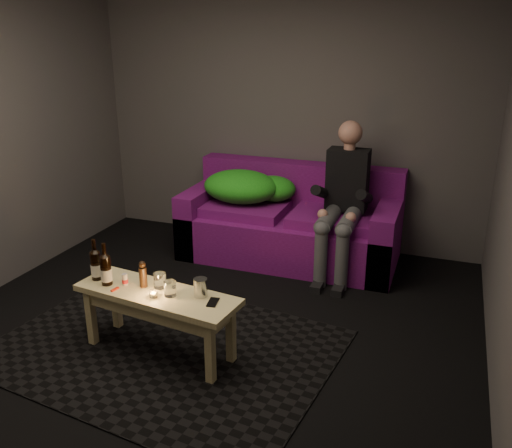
{
  "coord_description": "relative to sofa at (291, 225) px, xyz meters",
  "views": [
    {
      "loc": [
        1.6,
        -3.0,
        2.14
      ],
      "look_at": [
        0.15,
        0.96,
        0.62
      ],
      "focal_mm": 38.0,
      "sensor_mm": 36.0,
      "label": 1
    }
  ],
  "objects": [
    {
      "name": "pepper_mill",
      "position": [
        -0.48,
        -1.94,
        0.22
      ],
      "size": [
        0.07,
        0.07,
        0.14
      ],
      "primitive_type": "cylinder",
      "rotation": [
        0.0,
        0.0,
        0.28
      ],
      "color": "black",
      "rests_on": "coffee_table"
    },
    {
      "name": "steel_cup",
      "position": [
        -0.05,
        -1.93,
        0.22
      ],
      "size": [
        0.12,
        0.12,
        0.12
      ],
      "primitive_type": "cylinder",
      "rotation": [
        0.0,
        0.0,
        0.32
      ],
      "color": "#B3B5BA",
      "rests_on": "coffee_table"
    },
    {
      "name": "red_lighter",
      "position": [
        -0.64,
        -2.05,
        0.16
      ],
      "size": [
        0.03,
        0.07,
        0.01
      ],
      "primitive_type": "cube",
      "rotation": [
        0.0,
        0.0,
        -0.2
      ],
      "color": "red",
      "rests_on": "coffee_table"
    },
    {
      "name": "beer_bottle_a",
      "position": [
        -0.85,
        -1.95,
        0.26
      ],
      "size": [
        0.08,
        0.08,
        0.3
      ],
      "color": "black",
      "rests_on": "coffee_table"
    },
    {
      "name": "tealight",
      "position": [
        -0.34,
        -2.05,
        0.17
      ],
      "size": [
        0.05,
        0.05,
        0.04
      ],
      "color": "white",
      "rests_on": "coffee_table"
    },
    {
      "name": "rug",
      "position": [
        -0.36,
        -1.93,
        -0.32
      ],
      "size": [
        2.51,
        1.96,
        0.01
      ],
      "primitive_type": "cube",
      "rotation": [
        0.0,
        0.0,
        -0.12
      ],
      "color": "black",
      "rests_on": "floor"
    },
    {
      "name": "salt_shaker",
      "position": [
        -0.61,
        -1.96,
        0.19
      ],
      "size": [
        0.04,
        0.04,
        0.08
      ],
      "primitive_type": "cylinder",
      "rotation": [
        0.0,
        0.0,
        0.15
      ],
      "color": "silver",
      "rests_on": "coffee_table"
    },
    {
      "name": "coffee_table",
      "position": [
        -0.36,
        -1.98,
        0.07
      ],
      "size": [
        1.2,
        0.51,
        0.47
      ],
      "rotation": [
        0.0,
        0.0,
        -0.12
      ],
      "color": "tan",
      "rests_on": "rug"
    },
    {
      "name": "room",
      "position": [
        -0.2,
        -1.35,
        1.32
      ],
      "size": [
        4.5,
        4.5,
        4.5
      ],
      "color": "silver",
      "rests_on": "ground"
    },
    {
      "name": "floor",
      "position": [
        -0.2,
        -1.82,
        -0.32
      ],
      "size": [
        4.5,
        4.5,
        0.0
      ],
      "primitive_type": "plane",
      "color": "black",
      "rests_on": "ground"
    },
    {
      "name": "sofa",
      "position": [
        0.0,
        0.0,
        0.0
      ],
      "size": [
        2.06,
        0.93,
        0.89
      ],
      "color": "#630D5C",
      "rests_on": "floor"
    },
    {
      "name": "tumbler_front",
      "position": [
        -0.24,
        -1.99,
        0.2
      ],
      "size": [
        0.1,
        0.1,
        0.1
      ],
      "primitive_type": "cylinder",
      "rotation": [
        0.0,
        0.0,
        0.27
      ],
      "color": "white",
      "rests_on": "coffee_table"
    },
    {
      "name": "green_blanket",
      "position": [
        -0.46,
        -0.01,
        0.35
      ],
      "size": [
        0.91,
        0.62,
        0.31
      ],
      "color": "#1A941B",
      "rests_on": "sofa"
    },
    {
      "name": "smartphone",
      "position": [
        0.06,
        -1.99,
        0.16
      ],
      "size": [
        0.08,
        0.13,
        0.01
      ],
      "primitive_type": "cube",
      "rotation": [
        0.0,
        0.0,
        0.17
      ],
      "color": "black",
      "rests_on": "coffee_table"
    },
    {
      "name": "person",
      "position": [
        0.53,
        -0.17,
        0.39
      ],
      "size": [
        0.37,
        0.86,
        1.38
      ],
      "color": "black",
      "rests_on": "sofa"
    },
    {
      "name": "beer_bottle_b",
      "position": [
        -0.74,
        -1.99,
        0.27
      ],
      "size": [
        0.08,
        0.08,
        0.3
      ],
      "color": "black",
      "rests_on": "coffee_table"
    },
    {
      "name": "tumbler_back",
      "position": [
        -0.37,
        -1.91,
        0.2
      ],
      "size": [
        0.11,
        0.11,
        0.1
      ],
      "primitive_type": "cylinder",
      "rotation": [
        0.0,
        0.0,
        0.26
      ],
      "color": "white",
      "rests_on": "coffee_table"
    }
  ]
}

